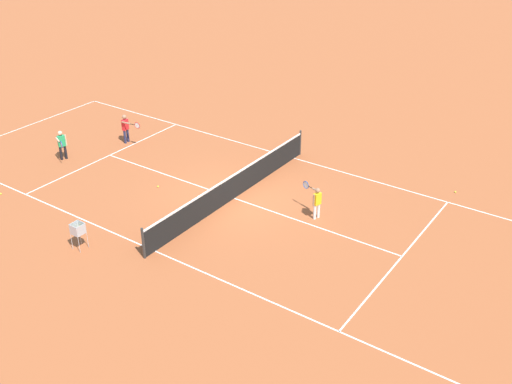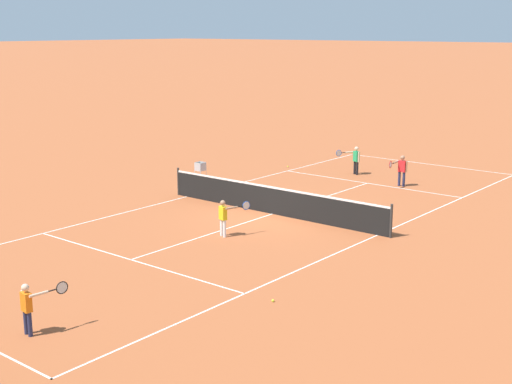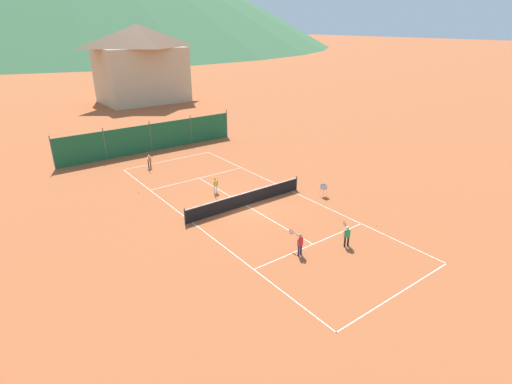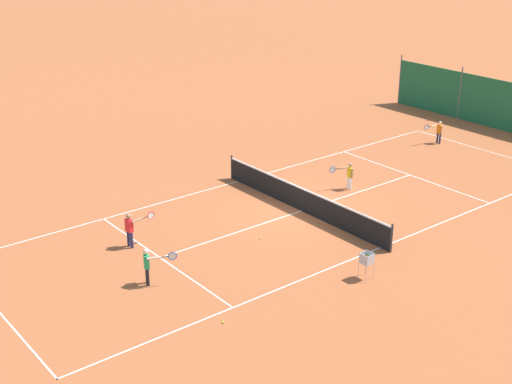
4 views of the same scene
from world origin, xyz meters
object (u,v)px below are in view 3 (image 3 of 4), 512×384
player_far_baseline (300,243)px  player_near_service (215,184)px  ball_hopper (324,187)px  player_near_baseline (149,161)px  player_far_service (347,234)px  tennis_net (246,199)px  alpine_chalet (140,62)px  tennis_ball_alley_left (139,193)px  tennis_ball_near_corner (284,216)px  tennis_ball_mid_court (376,225)px

player_far_baseline → player_near_service: bearing=85.1°
ball_hopper → player_near_baseline: bearing=119.8°
player_far_service → player_near_baseline: size_ratio=1.09×
player_far_baseline → ball_hopper: 8.15m
tennis_net → player_far_baseline: player_far_baseline is taller
player_near_baseline → tennis_net: bearing=-79.0°
tennis_net → alpine_chalet: alpine_chalet is taller
tennis_ball_alley_left → tennis_ball_near_corner: same height
player_near_service → tennis_ball_near_corner: player_near_service is taller
tennis_ball_mid_court → player_near_baseline: bearing=110.4°
ball_hopper → player_far_baseline: bearing=-144.6°
player_far_service → player_far_baseline: size_ratio=0.98×
player_near_service → tennis_ball_mid_court: bearing=-63.3°
player_near_baseline → ball_hopper: 14.98m
player_near_baseline → tennis_ball_alley_left: player_near_baseline is taller
player_far_baseline → player_near_baseline: bearing=92.5°
player_near_baseline → ball_hopper: player_near_baseline is taller
player_far_baseline → player_near_service: 9.82m
player_near_baseline → player_near_service: player_near_service is taller
tennis_ball_near_corner → ball_hopper: 4.48m
player_near_baseline → tennis_ball_alley_left: bearing=-121.4°
player_far_service → player_near_service: 10.83m
player_far_service → tennis_ball_mid_court: player_far_service is taller
tennis_ball_near_corner → alpine_chalet: (8.78, 43.64, 5.79)m
player_near_service → player_far_baseline: bearing=-94.9°
player_far_baseline → alpine_chalet: alpine_chalet is taller
tennis_net → player_near_service: (-0.51, 3.06, 0.17)m
tennis_ball_mid_court → ball_hopper: 5.20m
player_far_baseline → player_near_baseline: player_far_baseline is taller
tennis_net → player_near_service: 3.11m
player_near_service → tennis_ball_near_corner: size_ratio=17.34×
player_far_baseline → tennis_ball_mid_court: (5.96, -0.40, -0.70)m
player_far_baseline → tennis_ball_alley_left: bearing=105.4°
player_near_service → ball_hopper: 7.71m
player_far_baseline → player_near_baseline: 17.74m
player_near_service → tennis_ball_mid_court: player_near_service is taller
tennis_net → tennis_ball_mid_court: 8.50m
player_far_service → ball_hopper: 6.86m
player_near_service → tennis_ball_near_corner: 6.10m
player_near_baseline → alpine_chalet: size_ratio=0.09×
tennis_ball_mid_court → tennis_ball_alley_left: bearing=125.3°
tennis_net → player_near_baseline: player_near_baseline is taller
player_far_service → tennis_ball_mid_court: 3.38m
player_far_baseline → tennis_ball_alley_left: 13.62m
player_far_baseline → tennis_ball_mid_court: player_far_baseline is taller
player_far_baseline → player_near_baseline: size_ratio=1.12×
player_far_service → tennis_net: bearing=100.0°
tennis_net → player_near_baseline: 11.20m
tennis_ball_near_corner → player_near_baseline: bearing=102.5°
tennis_net → player_far_baseline: (-1.35, -6.73, 0.24)m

